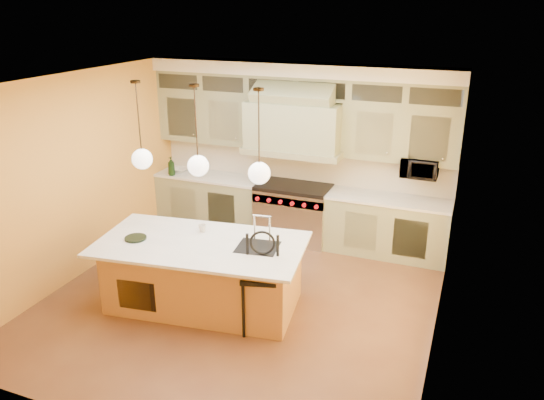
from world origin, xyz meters
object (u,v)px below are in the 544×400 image
at_px(range, 293,212).
at_px(counter_stool, 261,277).
at_px(kitchen_island, 204,273).
at_px(microwave, 420,168).

distance_m(range, counter_stool, 2.68).
bearing_deg(kitchen_island, microwave, 39.38).
xyz_separation_m(kitchen_island, counter_stool, (0.90, -0.23, 0.24)).
bearing_deg(counter_stool, kitchen_island, 150.77).
height_order(kitchen_island, counter_stool, kitchen_island).
distance_m(kitchen_island, counter_stool, 0.96).
distance_m(range, microwave, 2.18).
relative_size(kitchen_island, microwave, 5.13).
bearing_deg(range, counter_stool, -79.04).
distance_m(counter_stool, microwave, 3.17).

